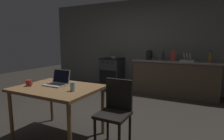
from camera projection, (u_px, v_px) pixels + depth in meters
ground_plane at (87, 114)px, 3.65m from camera, size 12.00×12.00×0.00m
back_wall at (143, 45)px, 5.55m from camera, size 6.40×0.10×2.62m
kitchen_counter at (175, 78)px, 4.93m from camera, size 2.16×0.64×0.91m
stove_oven at (112, 73)px, 5.77m from camera, size 0.60×0.62×0.91m
dining_table at (58, 92)px, 2.69m from camera, size 1.17×0.89×0.76m
chair at (116, 109)px, 2.47m from camera, size 0.40×0.40×0.91m
laptop at (57, 82)px, 2.79m from camera, size 0.32×0.27×0.22m
electric_kettle at (149, 55)px, 5.16m from camera, size 0.18×0.16×0.26m
bottle at (210, 57)px, 4.44m from camera, size 0.08×0.08×0.27m
frying_pan at (113, 57)px, 5.65m from camera, size 0.24×0.41×0.05m
coffee_mug at (29, 83)px, 2.73m from camera, size 0.12×0.08×0.09m
drinking_glass at (73, 87)px, 2.45m from camera, size 0.06×0.06×0.12m
cereal_box at (173, 55)px, 4.89m from camera, size 0.13×0.05×0.26m
dish_rack at (187, 59)px, 4.73m from camera, size 0.34×0.26×0.21m
bottle_b at (163, 55)px, 5.07m from camera, size 0.07×0.07×0.25m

